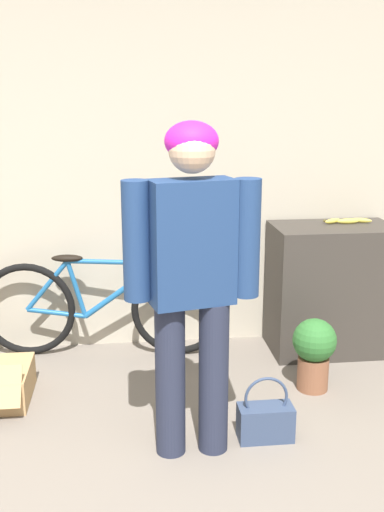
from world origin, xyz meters
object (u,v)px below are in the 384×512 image
Objects in this scene: bicycle at (103,307)px; banana at (347,221)px; handbag at (265,420)px; person at (192,270)px; potted_plant at (314,350)px.

banana is (1.75, -0.02, 0.59)m from bicycle.
bicycle is 4.80× the size of handbag.
bicycle is 4.91× the size of banana.
banana is at bearing 5.48° from bicycle.
person is 0.97m from handbag.
potted_plant is at bearing 22.21° from person.
potted_plant is (1.33, -0.70, -0.09)m from bicycle.
potted_plant is at bearing -21.40° from bicycle.
handbag is (-0.85, -1.21, -0.84)m from banana.
person is at bearing -62.95° from bicycle.
bicycle is 3.74× the size of potted_plant.
person is 1.25m from potted_plant.
handbag is (0.41, 0.06, -0.88)m from person.
handbag is at bearing -129.09° from potted_plant.
banana reaches higher than potted_plant.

